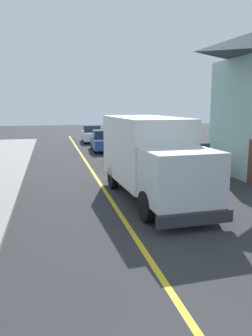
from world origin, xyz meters
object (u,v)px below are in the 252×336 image
(box_truck, at_px, (151,155))
(parked_van_across, at_px, (187,157))
(parked_car_near, at_px, (126,153))
(parked_car_mid, at_px, (103,141))
(parked_car_far, at_px, (92,134))

(box_truck, height_order, parked_van_across, box_truck)
(parked_car_near, distance_m, parked_car_mid, 7.15)
(box_truck, bearing_deg, parked_car_mid, 88.51)
(parked_car_mid, xyz_separation_m, parked_van_across, (3.23, -9.46, 0.00))
(box_truck, relative_size, parked_car_near, 1.65)
(parked_car_mid, distance_m, parked_car_far, 6.51)
(box_truck, bearing_deg, parked_car_near, 85.06)
(box_truck, distance_m, parked_car_mid, 14.25)
(parked_car_near, relative_size, parked_car_mid, 0.99)
(parked_car_near, relative_size, parked_car_far, 0.99)
(box_truck, bearing_deg, parked_car_far, 89.35)
(parked_car_near, relative_size, parked_van_across, 0.99)
(parked_van_across, bearing_deg, box_truck, -127.15)
(parked_car_near, height_order, parked_car_far, same)
(parked_car_mid, xyz_separation_m, parked_car_far, (-0.13, 6.51, 0.00))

